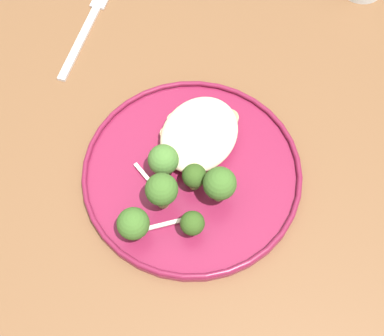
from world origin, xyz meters
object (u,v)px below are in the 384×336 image
object	(u,v)px
seared_scallop_half_hidden	(178,123)
broccoli_floret_near_rim	(192,224)
broccoli_floret_left_leaning	(194,176)
broccoli_floret_right_tilted	(133,224)
seared_scallop_center_golden	(212,136)
dinner_fork	(86,30)
seared_scallop_tiny_bay	(229,119)
broccoli_floret_front_edge	(220,184)
broccoli_floret_rear_charred	(163,160)
seared_scallop_on_noodles	(170,135)
broccoli_floret_tall_stalk	(163,188)
dinner_plate	(192,172)
seared_scallop_left_edge	(207,124)

from	to	relation	value
seared_scallop_half_hidden	broccoli_floret_near_rim	bearing A→B (deg)	34.24
broccoli_floret_left_leaning	broccoli_floret_right_tilted	distance (m)	0.10
seared_scallop_center_golden	dinner_fork	bearing A→B (deg)	-109.37
seared_scallop_tiny_bay	broccoli_floret_near_rim	distance (m)	0.17
broccoli_floret_front_edge	broccoli_floret_rear_charred	bearing A→B (deg)	-90.77
broccoli_floret_rear_charred	broccoli_floret_left_leaning	distance (m)	0.04
broccoli_floret_rear_charred	broccoli_floret_left_leaning	bearing A→B (deg)	89.66
broccoli_floret_front_edge	seared_scallop_half_hidden	bearing A→B (deg)	-126.49
seared_scallop_tiny_bay	seared_scallop_half_hidden	world-z (taller)	seared_scallop_half_hidden
seared_scallop_on_noodles	broccoli_floret_rear_charred	world-z (taller)	broccoli_floret_rear_charred
seared_scallop_on_noodles	seared_scallop_half_hidden	xyz separation A→B (m)	(-0.02, 0.00, 0.00)
seared_scallop_center_golden	broccoli_floret_tall_stalk	world-z (taller)	broccoli_floret_tall_stalk
broccoli_floret_near_rim	broccoli_floret_left_leaning	bearing A→B (deg)	-155.20
broccoli_floret_front_edge	dinner_plate	bearing A→B (deg)	-110.76
seared_scallop_tiny_bay	broccoli_floret_near_rim	xyz separation A→B (m)	(0.16, 0.03, 0.02)
dinner_fork	seared_scallop_on_noodles	bearing A→B (deg)	61.04
dinner_plate	broccoli_floret_rear_charred	bearing A→B (deg)	-62.53
seared_scallop_left_edge	broccoli_floret_tall_stalk	world-z (taller)	broccoli_floret_tall_stalk
seared_scallop_on_noodles	broccoli_floret_rear_charred	xyz separation A→B (m)	(0.05, 0.02, 0.02)
broccoli_floret_rear_charred	dinner_fork	size ratio (longest dim) A/B	0.29
seared_scallop_left_edge	dinner_fork	world-z (taller)	seared_scallop_left_edge
seared_scallop_half_hidden	broccoli_floret_tall_stalk	world-z (taller)	broccoli_floret_tall_stalk
broccoli_floret_near_rim	seared_scallop_on_noodles	bearing A→B (deg)	-139.93
broccoli_floret_left_leaning	seared_scallop_center_golden	bearing A→B (deg)	-172.34
seared_scallop_on_noodles	broccoli_floret_left_leaning	distance (m)	0.08
seared_scallop_left_edge	dinner_fork	xyz separation A→B (m)	(-0.08, -0.25, -0.02)
dinner_plate	seared_scallop_on_noodles	world-z (taller)	seared_scallop_on_noodles
seared_scallop_tiny_bay	broccoli_floret_tall_stalk	distance (m)	0.15
seared_scallop_tiny_bay	seared_scallop_center_golden	size ratio (longest dim) A/B	0.79
seared_scallop_tiny_bay	broccoli_floret_right_tilted	distance (m)	0.20
broccoli_floret_near_rim	broccoli_floret_right_tilted	distance (m)	0.07
seared_scallop_half_hidden	broccoli_floret_rear_charred	world-z (taller)	broccoli_floret_rear_charred
seared_scallop_center_golden	seared_scallop_left_edge	bearing A→B (deg)	-134.09
broccoli_floret_tall_stalk	broccoli_floret_front_edge	bearing A→B (deg)	121.84
dinner_plate	broccoli_floret_right_tilted	distance (m)	0.12
seared_scallop_left_edge	seared_scallop_tiny_bay	xyz separation A→B (m)	(-0.02, 0.02, -0.00)
seared_scallop_tiny_bay	broccoli_floret_near_rim	world-z (taller)	broccoli_floret_near_rim
broccoli_floret_near_rim	dinner_fork	size ratio (longest dim) A/B	0.23
broccoli_floret_left_leaning	seared_scallop_left_edge	bearing A→B (deg)	-164.29
seared_scallop_half_hidden	seared_scallop_center_golden	bearing A→B (deg)	94.04
broccoli_floret_rear_charred	seared_scallop_tiny_bay	bearing A→B (deg)	158.58
broccoli_floret_left_leaning	broccoli_floret_front_edge	xyz separation A→B (m)	(0.00, 0.03, 0.01)
broccoli_floret_near_rim	broccoli_floret_front_edge	distance (m)	0.06
broccoli_floret_tall_stalk	broccoli_floret_right_tilted	bearing A→B (deg)	-11.62
seared_scallop_center_golden	broccoli_floret_right_tilted	xyz separation A→B (m)	(0.16, -0.03, 0.02)
broccoli_floret_tall_stalk	dinner_fork	world-z (taller)	broccoli_floret_tall_stalk
dinner_plate	dinner_fork	bearing A→B (deg)	-119.47
seared_scallop_center_golden	seared_scallop_tiny_bay	bearing A→B (deg)	167.31
broccoli_floret_left_leaning	broccoli_floret_front_edge	bearing A→B (deg)	88.69
broccoli_floret_rear_charred	broccoli_floret_right_tilted	xyz separation A→B (m)	(0.09, 0.01, 0.00)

